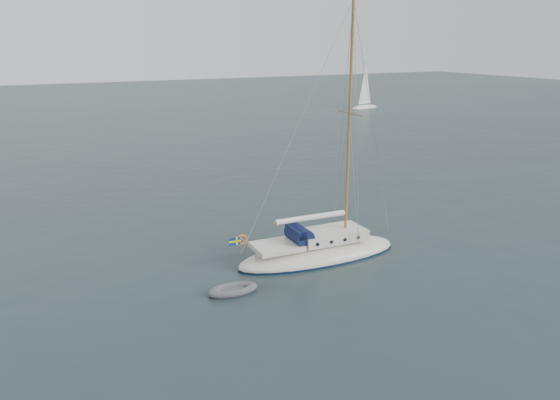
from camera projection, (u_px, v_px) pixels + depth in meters
name	position (u px, v px, depth m)	size (l,w,h in m)	color
ground	(276.00, 280.00, 28.91)	(300.00, 300.00, 0.00)	black
sailboat	(319.00, 239.00, 31.53)	(10.52, 3.15, 14.98)	beige
dinghy	(233.00, 290.00, 27.36)	(2.62, 1.18, 0.38)	#4F5054
distant_yacht_b	(365.00, 88.00, 100.89)	(6.63, 3.54, 8.79)	silver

